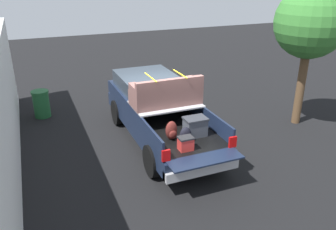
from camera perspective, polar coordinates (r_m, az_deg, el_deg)
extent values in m
plane|color=black|center=(10.77, -1.22, -4.25)|extent=(40.00, 40.00, 0.00)
cube|color=#162138|center=(10.50, -1.25, -1.20)|extent=(5.50, 1.92, 0.45)
cube|color=black|center=(9.39, 1.39, -2.61)|extent=(2.80, 1.80, 0.04)
cube|color=#162138|center=(9.00, -4.03, -2.25)|extent=(2.80, 0.06, 0.50)
cube|color=#162138|center=(9.68, 6.46, -0.46)|extent=(2.80, 0.06, 0.50)
cube|color=#162138|center=(10.47, -1.60, 1.52)|extent=(0.06, 1.80, 0.50)
cube|color=#162138|center=(8.07, 6.21, -7.33)|extent=(0.55, 1.80, 0.04)
cube|color=#B2B2B7|center=(9.85, -0.39, 1.81)|extent=(1.25, 1.92, 0.04)
cube|color=#162138|center=(11.51, -3.70, 3.49)|extent=(2.30, 1.92, 0.50)
cube|color=#2D3842|center=(11.27, -3.60, 5.65)|extent=(1.94, 1.76, 0.46)
cube|color=#162138|center=(12.75, -5.67, 5.09)|extent=(0.40, 1.82, 0.38)
cube|color=#B2B2B7|center=(8.36, 5.60, -8.89)|extent=(0.24, 1.92, 0.24)
cube|color=red|center=(7.86, -0.33, -6.73)|extent=(0.06, 0.20, 0.28)
cube|color=red|center=(8.59, 10.65, -4.41)|extent=(0.06, 0.20, 0.28)
cylinder|color=black|center=(11.88, -8.26, 0.45)|extent=(0.85, 0.30, 0.85)
cylinder|color=black|center=(12.38, -0.37, 1.64)|extent=(0.85, 0.30, 0.85)
cylinder|color=black|center=(8.86, -2.45, -7.55)|extent=(0.85, 0.30, 0.85)
cylinder|color=black|center=(9.52, 7.59, -5.45)|extent=(0.85, 0.30, 0.85)
cube|color=#474C56|center=(9.03, 4.51, -2.06)|extent=(0.40, 0.55, 0.45)
cube|color=#31353C|center=(8.93, 4.56, -0.61)|extent=(0.44, 0.59, 0.05)
ellipsoid|color=black|center=(8.67, 2.91, -3.28)|extent=(0.20, 0.30, 0.41)
ellipsoid|color=black|center=(8.61, 3.21, -3.94)|extent=(0.09, 0.21, 0.18)
ellipsoid|color=maroon|center=(8.78, 0.57, -2.56)|extent=(0.20, 0.31, 0.50)
ellipsoid|color=maroon|center=(8.72, 0.85, -3.29)|extent=(0.09, 0.22, 0.22)
cube|color=red|center=(8.33, 2.93, -4.83)|extent=(0.26, 0.34, 0.30)
cube|color=#262628|center=(8.26, 2.96, -3.79)|extent=(0.28, 0.36, 0.04)
cube|color=brown|center=(9.77, -0.39, 3.07)|extent=(0.84, 1.96, 0.42)
cube|color=brown|center=(9.34, 0.38, 4.79)|extent=(0.16, 1.96, 0.40)
cube|color=brown|center=(9.44, -5.48, 4.29)|extent=(0.60, 0.20, 0.22)
cube|color=brown|center=(10.06, 4.17, 5.51)|extent=(0.60, 0.20, 0.22)
cube|color=yellow|center=(9.43, -2.90, 6.27)|extent=(0.94, 0.03, 0.02)
cube|color=yellow|center=(9.75, 2.02, 6.84)|extent=(0.94, 0.03, 0.02)
cube|color=white|center=(9.63, -25.67, 0.63)|extent=(11.21, 0.36, 3.27)
cylinder|color=brown|center=(12.39, 21.13, 4.67)|extent=(0.28, 0.28, 2.73)
sphere|color=#377C30|center=(11.96, 22.55, 13.98)|extent=(2.27, 2.27, 2.27)
cylinder|color=#1E592D|center=(13.14, -20.19, 1.57)|extent=(0.56, 0.56, 0.90)
cylinder|color=#1E592D|center=(12.99, -20.48, 3.59)|extent=(0.60, 0.60, 0.08)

